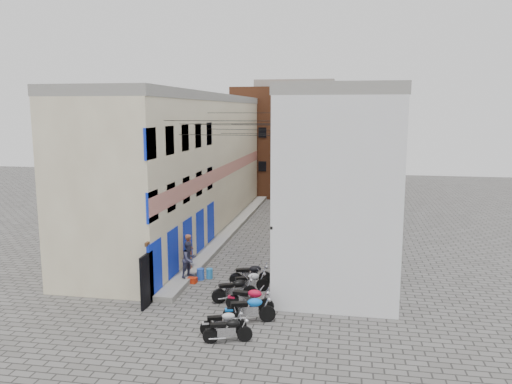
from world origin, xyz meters
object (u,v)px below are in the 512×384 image
Objects in this scene: person_a at (189,251)px; red_crate at (192,280)px; motorcycle_a at (228,329)px; motorcycle_g at (251,273)px; person_b at (189,259)px; water_jug_far at (209,273)px; motorcycle_b at (223,321)px; motorcycle_d at (250,298)px; water_jug_near at (200,274)px; motorcycle_e at (234,289)px; motorcycle_f at (249,281)px; motorcycle_c at (249,308)px.

red_crate is (0.59, -1.47, -0.96)m from person_a.
motorcycle_a is 0.88× the size of motorcycle_g.
water_jug_far is (0.77, 0.65, -0.86)m from person_b.
person_a is (-3.32, 6.44, 0.61)m from motorcycle_b.
red_crate is at bearing -124.88° from motorcycle_d.
motorcycle_b is at bearing -174.03° from person_a.
motorcycle_d is 1.01× the size of motorcycle_g.
person_a is at bearing 131.03° from water_jug_near.
motorcycle_g reaches higher than motorcycle_e.
motorcycle_e reaches higher than water_jug_far.
water_jug_near is at bearing -142.82° from motorcycle_f.
motorcycle_b is 5.88m from person_b.
motorcycle_f is at bearing -14.59° from red_crate.
motorcycle_b is (-0.30, 0.60, -0.01)m from motorcycle_a.
motorcycle_d is 4.49m from water_jug_far.
motorcycle_a is 6.35m from red_crate.
motorcycle_g is at bearing -132.64° from person_a.
motorcycle_d is 4.14× the size of water_jug_far.
motorcycle_e is 1.07× the size of motorcycle_f.
motorcycle_a is 3.60× the size of water_jug_far.
person_b is at bearing -133.18° from motorcycle_f.
water_jug_far is at bearing -123.31° from motorcycle_g.
motorcycle_g is at bearing 161.27° from motorcycle_b.
red_crate is (-3.45, 3.85, -0.45)m from motorcycle_c.
red_crate is (-0.25, -0.50, -0.14)m from water_jug_near.
motorcycle_c is at bearing 15.67° from motorcycle_d.
person_b is (-3.01, 0.86, 0.57)m from motorcycle_f.
motorcycle_b reaches higher than water_jug_near.
red_crate is at bearing -131.86° from motorcycle_f.
motorcycle_b is at bearing -49.03° from motorcycle_c.
motorcycle_e is at bearing 172.35° from motorcycle_a.
motorcycle_e is (-1.01, 1.98, -0.02)m from motorcycle_c.
motorcycle_g reaches higher than red_crate.
red_crate is (-0.62, -0.77, -0.11)m from water_jug_far.
water_jug_near is at bearing -174.28° from motorcycle_b.
person_a reaches higher than motorcycle_d.
person_a reaches higher than motorcycle_a.
motorcycle_c is 1.19× the size of person_b.
motorcycle_e is at bearing -25.96° from motorcycle_g.
motorcycle_a is 0.95× the size of motorcycle_f.
motorcycle_b is 6.01m from water_jug_near.
motorcycle_c is 5.19m from red_crate.
motorcycle_e reaches higher than motorcycle_f.
motorcycle_d is 4.51m from water_jug_near.
motorcycle_e reaches higher than motorcycle_b.
water_jug_near is (-3.20, 4.35, -0.31)m from motorcycle_c.
motorcycle_a is 0.89× the size of motorcycle_e.
person_b reaches higher than person_a.
person_a is at bearing 111.88° from red_crate.
motorcycle_d is 3.04m from motorcycle_g.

